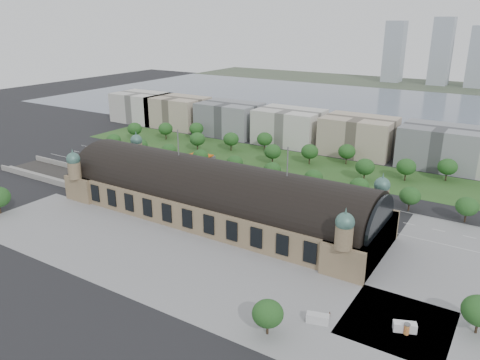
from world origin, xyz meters
The scene contains 65 objects.
ground centered at (0.00, 0.00, 0.00)m, with size 900.00×900.00×0.00m, color black.
station centered at (0.00, 0.00, 10.28)m, with size 150.00×48.40×44.30m.
track_cutting centered at (-110.00, -2.21, 0.70)m, with size 70.00×24.00×3.10m.
plaza_south centered at (10.00, -44.00, 0.00)m, with size 190.00×48.00×0.12m, color gray.
plaza_east centered at (103.00, 0.00, 0.00)m, with size 56.00×100.00×0.12m, color gray.
road_slab centered at (-20.00, 38.00, 0.00)m, with size 260.00×26.00×0.10m, color black.
grass_belt centered at (-15.00, 93.00, 0.00)m, with size 300.00×45.00×0.10m, color #2D5120.
petrol_station centered at (-53.91, 65.28, 2.95)m, with size 14.00×13.00×5.05m.
lake centered at (0.00, 298.00, 0.00)m, with size 700.00×320.00×0.08m, color slate.
far_shore centered at (0.00, 498.00, 0.00)m, with size 700.00×120.00×0.14m, color #44513D.
far_tower_left centered at (-60.00, 508.00, 40.00)m, with size 24.00×24.00×80.00m, color #9EA8B2.
far_tower_mid centered at (0.00, 508.00, 42.50)m, with size 24.00×24.00×85.00m, color #9EA8B2.
far_tower_right centered at (45.00, 508.00, 37.50)m, with size 24.00×24.00×75.00m, color #9EA8B2.
office_0 centered at (-170.00, 133.00, 12.00)m, with size 45.00×32.00×24.00m, color silver.
office_1 centered at (-130.00, 133.00, 12.00)m, with size 45.00×32.00×24.00m, color #B6A68F.
office_2 centered at (-80.00, 133.00, 12.00)m, with size 45.00×32.00×24.00m, color gray.
office_3 centered at (-30.00, 133.00, 12.00)m, with size 45.00×32.00×24.00m, color silver.
office_4 centered at (20.00, 133.00, 12.00)m, with size 45.00×32.00×24.00m, color #B6A68F.
office_5 centered at (70.00, 133.00, 12.00)m, with size 45.00×32.00×24.00m, color gray.
tree_row_0 centered at (-120.00, 53.00, 7.43)m, with size 9.60×9.60×11.52m.
tree_row_1 centered at (-96.00, 53.00, 7.43)m, with size 9.60×9.60×11.52m.
tree_row_2 centered at (-72.00, 53.00, 7.43)m, with size 9.60×9.60×11.52m.
tree_row_3 centered at (-48.00, 53.00, 7.43)m, with size 9.60×9.60×11.52m.
tree_row_4 centered at (-24.00, 53.00, 7.43)m, with size 9.60×9.60×11.52m.
tree_row_5 centered at (0.00, 53.00, 7.43)m, with size 9.60×9.60×11.52m.
tree_row_6 centered at (24.00, 53.00, 7.43)m, with size 9.60×9.60×11.52m.
tree_row_7 centered at (48.00, 53.00, 7.43)m, with size 9.60×9.60×11.52m.
tree_row_8 centered at (72.00, 53.00, 7.43)m, with size 9.60×9.60×11.52m.
tree_row_9 centered at (96.00, 53.00, 7.43)m, with size 9.60×9.60×11.52m.
tree_belt_0 centered at (-130.00, 83.00, 8.05)m, with size 10.40×10.40×12.48m.
tree_belt_1 centered at (-111.00, 95.00, 8.05)m, with size 10.40×10.40×12.48m.
tree_belt_2 centered at (-92.00, 107.00, 8.05)m, with size 10.40×10.40×12.48m.
tree_belt_3 centered at (-73.00, 83.00, 8.05)m, with size 10.40×10.40×12.48m.
tree_belt_4 centered at (-54.00, 95.00, 8.05)m, with size 10.40×10.40×12.48m.
tree_belt_5 centered at (-35.00, 107.00, 8.05)m, with size 10.40×10.40×12.48m.
tree_belt_6 centered at (-16.00, 83.00, 8.05)m, with size 10.40×10.40×12.48m.
tree_belt_7 centered at (3.00, 95.00, 8.05)m, with size 10.40×10.40×12.48m.
tree_belt_8 centered at (22.00, 107.00, 8.05)m, with size 10.40×10.40×12.48m.
tree_belt_9 centered at (41.00, 83.00, 8.05)m, with size 10.40×10.40×12.48m.
tree_belt_10 centered at (60.00, 95.00, 8.05)m, with size 10.40×10.40×12.48m.
tree_belt_11 centered at (79.00, 107.00, 8.05)m, with size 10.40×10.40×12.48m.
tree_plaza_ne centered at (110.00, -28.00, 7.43)m, with size 10.00×10.00×11.69m.
tree_plaza_s centered at (60.00, -60.00, 6.80)m, with size 9.00×9.00×10.64m.
traffic_car_0 centered at (-98.02, 31.98, 0.78)m, with size 1.85×4.60×1.57m, color white.
traffic_car_1 centered at (-70.93, 43.12, 0.75)m, with size 1.59×4.56×1.50m, color gray.
traffic_car_2 centered at (-67.79, 37.17, 0.80)m, with size 2.64×5.73×1.59m, color black.
traffic_car_3 centered at (-38.38, 40.27, 0.78)m, with size 2.19×5.38×1.56m, color #953213.
traffic_car_4 centered at (-4.51, 33.57, 0.77)m, with size 1.81×4.50×1.53m, color #191B47.
traffic_car_5 centered at (53.87, 43.76, 0.67)m, with size 1.41×4.04×1.33m, color #505156.
traffic_car_6 centered at (70.10, 27.06, 0.63)m, with size 2.11×4.57×1.27m, color silver.
parked_car_0 centered at (-80.00, 24.64, 0.72)m, with size 1.53×4.39×1.44m, color black.
parked_car_1 centered at (-48.05, 21.00, 0.67)m, with size 2.22×4.82×1.34m, color maroon.
parked_car_2 centered at (-63.89, 22.18, 0.82)m, with size 2.31×5.68×1.65m, color #16193F.
parked_car_3 centered at (-41.50, 24.02, 0.80)m, with size 1.89×4.69×1.60m, color #5A5C62.
parked_car_4 centered at (-51.94, 21.00, 0.81)m, with size 1.72×4.94×1.63m, color #BCBCBE.
parked_car_5 centered at (-38.36, 23.89, 0.65)m, with size 2.16×4.68×1.30m, color gray.
parked_car_6 centered at (-36.42, 22.79, 0.70)m, with size 1.97×4.84×1.41m, color black.
bus_west centered at (-4.40, 32.00, 1.88)m, with size 3.15×13.47×3.75m, color red.
bus_mid centered at (0.63, 27.00, 1.73)m, with size 2.90×12.40×3.45m, color silver.
bus_east centered at (19.17, 32.00, 1.52)m, with size 2.55×10.88×3.03m, color beige.
van_east centered at (92.30, -38.11, 1.34)m, with size 6.98×4.84×2.81m.
van_south centered at (69.66, -47.72, 1.37)m, with size 7.09×4.36×2.87m.
advertising_column centered at (93.39, -39.10, 1.80)m, with size 1.83×1.83×3.47m.
pedestrian_1 centered at (71.90, -42.94, 0.83)m, with size 0.61×0.40×1.66m, color gray.
pedestrian_4 centered at (55.50, -54.15, 0.81)m, with size 1.04×0.45×1.62m, color gray.
Camera 1 is at (112.51, -157.83, 85.22)m, focal length 35.00 mm.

